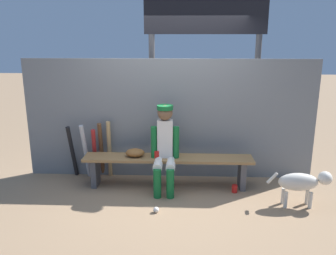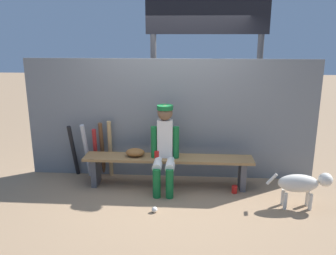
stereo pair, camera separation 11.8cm
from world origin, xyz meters
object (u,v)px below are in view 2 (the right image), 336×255
at_px(dugout_bench, 168,163).
at_px(player_seated, 165,146).
at_px(cup_on_bench, 157,154).
at_px(scoreboard, 211,33).
at_px(baseball_glove, 135,152).
at_px(bat_aluminum_silver, 87,151).
at_px(baseball, 155,210).
at_px(bat_aluminum_red, 96,153).
at_px(bat_wood_dark, 102,149).
at_px(dog, 303,184).
at_px(cup_on_ground, 234,189).
at_px(bat_wood_tan, 110,149).
at_px(bat_aluminum_black, 74,151).

bearing_deg(dugout_bench, player_seated, -111.66).
distance_m(cup_on_bench, scoreboard, 2.19).
height_order(baseball_glove, bat_aluminum_silver, bat_aluminum_silver).
bearing_deg(baseball, scoreboard, 68.32).
height_order(dugout_bench, bat_aluminum_red, bat_aluminum_red).
bearing_deg(baseball, bat_wood_dark, 129.90).
xyz_separation_m(player_seated, baseball_glove, (-0.44, 0.11, -0.15)).
height_order(player_seated, bat_aluminum_silver, player_seated).
distance_m(bat_aluminum_red, dog, 3.06).
xyz_separation_m(bat_aluminum_red, scoreboard, (1.79, 0.80, 1.81)).
distance_m(cup_on_ground, cup_on_bench, 1.23).
xyz_separation_m(baseball_glove, bat_wood_tan, (-0.45, 0.32, -0.06)).
xyz_separation_m(player_seated, scoreboard, (0.67, 1.18, 1.55)).
bearing_deg(scoreboard, player_seated, -119.66).
bearing_deg(bat_aluminum_red, player_seated, -18.82).
relative_size(bat_wood_dark, dog, 1.09).
xyz_separation_m(dugout_bench, bat_aluminum_red, (-1.16, 0.27, 0.05)).
distance_m(bat_aluminum_red, bat_aluminum_silver, 0.14).
relative_size(bat_aluminum_silver, dog, 1.07).
bearing_deg(bat_aluminum_black, bat_aluminum_silver, -10.73).
xyz_separation_m(cup_on_ground, dog, (0.82, -0.37, 0.28)).
relative_size(bat_wood_tan, scoreboard, 0.29).
xyz_separation_m(bat_wood_tan, baseball, (0.82, -1.13, -0.42)).
xyz_separation_m(dugout_bench, bat_aluminum_black, (-1.51, 0.28, 0.07)).
distance_m(cup_on_ground, dog, 0.94).
xyz_separation_m(dugout_bench, cup_on_bench, (-0.16, -0.04, 0.16)).
xyz_separation_m(bat_aluminum_red, bat_aluminum_black, (-0.35, 0.00, 0.02)).
relative_size(player_seated, cup_on_ground, 11.28).
xyz_separation_m(cup_on_ground, scoreboard, (-0.34, 1.25, 2.17)).
bearing_deg(dugout_bench, scoreboard, 59.61).
bearing_deg(player_seated, cup_on_bench, 151.63).
bearing_deg(cup_on_bench, player_seated, -28.37).
xyz_separation_m(bat_aluminum_silver, cup_on_bench, (1.13, -0.28, 0.07)).
distance_m(bat_wood_dark, cup_on_ground, 2.13).
distance_m(bat_aluminum_black, cup_on_bench, 1.39).
bearing_deg(dugout_bench, dog, -16.91).
height_order(player_seated, bat_wood_tan, player_seated).
bearing_deg(bat_wood_tan, bat_aluminum_black, -175.36).
bearing_deg(baseball, cup_on_bench, 93.12).
xyz_separation_m(baseball_glove, cup_on_ground, (1.46, -0.17, -0.47)).
relative_size(baseball_glove, baseball, 3.78).
relative_size(bat_aluminum_red, scoreboard, 0.26).
relative_size(player_seated, baseball_glove, 4.43).
bearing_deg(cup_on_ground, player_seated, 176.41).
relative_size(bat_wood_dark, bat_aluminum_red, 1.12).
xyz_separation_m(bat_aluminum_black, cup_on_ground, (2.48, -0.45, -0.38)).
height_order(player_seated, cup_on_bench, player_seated).
bearing_deg(bat_wood_dark, bat_wood_tan, 0.62).
bearing_deg(cup_on_bench, dog, -14.40).
height_order(baseball_glove, bat_wood_dark, bat_wood_dark).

